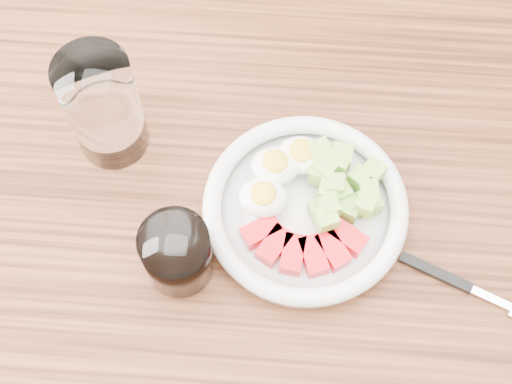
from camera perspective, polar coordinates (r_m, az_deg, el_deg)
ground at (r=1.59m, az=0.34°, el=-12.31°), size 4.00×4.00×0.00m
dining_table at (r=0.95m, az=0.56°, el=-3.85°), size 1.50×0.90×0.77m
bowl at (r=0.84m, az=3.99°, el=-0.98°), size 0.24×0.24×0.06m
fork at (r=0.85m, az=15.70°, el=-6.94°), size 0.17×0.08×0.01m
water_glass at (r=0.85m, az=-12.12°, el=6.65°), size 0.09×0.09×0.15m
coffee_glass at (r=0.79m, az=-6.34°, el=-4.94°), size 0.08×0.08×0.09m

